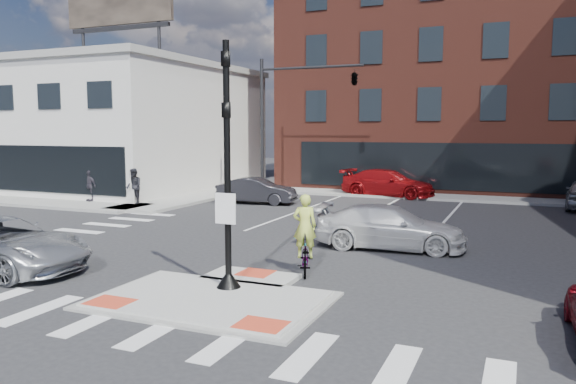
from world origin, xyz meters
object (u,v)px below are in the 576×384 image
at_px(white_pickup, 390,227).
at_px(bg_car_dark, 257,191).
at_px(silver_suv, 0,245).
at_px(cyclist, 305,247).
at_px(bg_car_red, 388,183).
at_px(pedestrian_a, 134,186).
at_px(pedestrian_b, 90,186).

relative_size(white_pickup, bg_car_dark, 1.18).
relative_size(silver_suv, bg_car_dark, 1.27).
bearing_deg(cyclist, bg_car_dark, -79.84).
distance_m(white_pickup, bg_car_red, 14.89).
height_order(bg_car_dark, pedestrian_a, pedestrian_a).
xyz_separation_m(silver_suv, white_pickup, (9.49, 7.32, -0.03)).
height_order(white_pickup, pedestrian_b, pedestrian_b).
relative_size(bg_car_red, cyclist, 2.48).
height_order(silver_suv, cyclist, cyclist).
relative_size(white_pickup, cyclist, 2.24).
bearing_deg(pedestrian_a, pedestrian_b, -153.77).
relative_size(bg_car_dark, bg_car_red, 0.77).
height_order(white_pickup, pedestrian_a, pedestrian_a).
distance_m(bg_car_dark, pedestrian_a, 6.42).
height_order(cyclist, pedestrian_a, cyclist).
bearing_deg(pedestrian_b, pedestrian_a, 14.94).
distance_m(bg_car_red, pedestrian_a, 14.63).
height_order(white_pickup, bg_car_dark, white_pickup).
distance_m(bg_car_dark, bg_car_red, 8.30).
relative_size(silver_suv, white_pickup, 1.08).
relative_size(bg_car_dark, cyclist, 1.90).
bearing_deg(bg_car_dark, silver_suv, 171.33).
relative_size(bg_car_dark, pedestrian_b, 2.55).
distance_m(white_pickup, pedestrian_b, 18.15).
bearing_deg(pedestrian_b, cyclist, -14.96).
height_order(white_pickup, bg_car_red, bg_car_red).
bearing_deg(cyclist, silver_suv, 0.08).
relative_size(white_pickup, bg_car_red, 0.90).
height_order(bg_car_red, pedestrian_a, pedestrian_a).
distance_m(cyclist, pedestrian_b, 18.46).
bearing_deg(white_pickup, pedestrian_b, 68.92).
bearing_deg(white_pickup, bg_car_red, 8.10).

